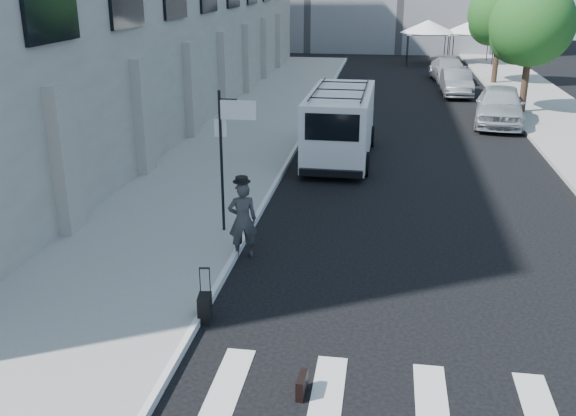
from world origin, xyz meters
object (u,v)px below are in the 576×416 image
(briefcase, at_px, (302,385))
(parked_car_a, at_px, (500,105))
(parked_car_c, at_px, (449,70))
(parked_car_b, at_px, (456,83))
(cargo_van, at_px, (340,124))
(businessman, at_px, (243,220))
(suitcase, at_px, (205,308))

(briefcase, height_order, parked_car_a, parked_car_a)
(parked_car_a, bearing_deg, parked_car_c, 103.36)
(parked_car_b, bearing_deg, cargo_van, -111.64)
(businessman, bearing_deg, parked_car_b, -125.66)
(parked_car_a, bearing_deg, businessman, -109.34)
(suitcase, bearing_deg, cargo_van, 74.77)
(parked_car_c, bearing_deg, cargo_van, -112.35)
(parked_car_a, xyz_separation_m, parked_car_c, (-1.17, 12.36, -0.16))
(briefcase, xyz_separation_m, suitcase, (-2.11, 1.97, 0.11))
(briefcase, distance_m, parked_car_c, 33.24)
(briefcase, relative_size, parked_car_c, 0.09)
(cargo_van, distance_m, parked_car_b, 14.81)
(businessman, distance_m, parked_car_c, 28.71)
(cargo_van, xyz_separation_m, parked_car_b, (5.30, 13.82, -0.54))
(parked_car_c, bearing_deg, parked_car_a, -91.25)
(cargo_van, bearing_deg, parked_car_c, 75.09)
(parked_car_b, bearing_deg, businessman, -107.33)
(businessman, height_order, parked_car_a, businessman)
(briefcase, distance_m, parked_car_a, 21.39)
(suitcase, relative_size, parked_car_b, 0.24)
(businessman, bearing_deg, briefcase, 93.20)
(parked_car_a, relative_size, parked_car_c, 1.04)
(suitcase, distance_m, parked_car_a, 20.24)
(parked_car_a, bearing_deg, briefcase, -98.27)
(suitcase, xyz_separation_m, cargo_van, (1.61, 12.06, 0.97))
(businessman, distance_m, briefcase, 5.45)
(parked_car_a, bearing_deg, parked_car_b, 107.03)
(parked_car_b, distance_m, parked_car_c, 5.04)
(parked_car_a, bearing_deg, suitcase, -105.57)
(businessman, relative_size, parked_car_a, 0.36)
(suitcase, distance_m, cargo_van, 12.21)
(suitcase, height_order, parked_car_c, parked_car_c)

